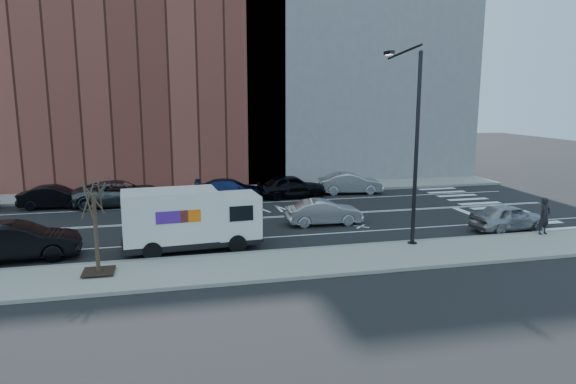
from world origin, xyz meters
name	(u,v)px	position (x,y,z in m)	size (l,w,h in m)	color
ground	(243,219)	(0.00, 0.00, 0.00)	(120.00, 120.00, 0.00)	black
sidewalk_near	(274,265)	(0.00, -8.80, 0.07)	(44.00, 3.60, 0.15)	gray
sidewalk_far	(226,191)	(0.00, 8.80, 0.07)	(44.00, 3.60, 0.15)	gray
curb_near	(266,252)	(0.00, -7.00, 0.08)	(44.00, 0.25, 0.17)	gray
curb_far	(229,195)	(0.00, 7.00, 0.08)	(44.00, 0.25, 0.17)	gray
crosswalk	(486,205)	(16.00, 0.00, 0.00)	(3.00, 14.00, 0.01)	white
road_markings	(243,219)	(0.00, 0.00, 0.00)	(40.00, 8.60, 0.01)	white
bldg_brick	(113,46)	(-8.00, 15.60, 11.00)	(26.00, 10.00, 22.00)	brown
bldg_concrete	(350,27)	(12.00, 15.60, 13.00)	(20.00, 10.00, 26.00)	slate
streetlight	(412,139)	(7.00, -6.91, 5.08)	(0.44, 4.02, 9.34)	black
street_tree	(97,241)	(-7.00, -8.40, 1.45)	(1.20, 1.20, 3.75)	black
fedex_van	(190,219)	(-3.26, -5.60, 1.50)	(6.42, 2.61, 2.87)	black
far_parked_b	(56,197)	(-11.20, 5.64, 0.72)	(1.53, 4.38, 1.44)	black
far_parked_c	(121,193)	(-7.20, 5.44, 0.82)	(2.73, 5.92, 1.65)	#484B4F
far_parked_d	(230,189)	(0.00, 5.99, 0.70)	(1.96, 4.82, 1.40)	#16214F
far_parked_e	(291,186)	(4.22, 5.50, 0.82)	(1.94, 4.82, 1.64)	black
far_parked_f	(350,183)	(8.80, 6.01, 0.76)	(1.61, 4.63, 1.53)	#A8A7AC
driving_sedan	(324,212)	(4.17, -2.36, 0.69)	(1.47, 4.20, 1.38)	#A5A4A9
near_parked_rear_a	(18,242)	(-10.62, -5.39, 0.83)	(1.76, 5.06, 1.67)	black
near_parked_front	(508,217)	(13.33, -5.84, 0.72)	(1.69, 4.21, 1.43)	#9E9DA2
pedestrian	(544,216)	(14.23, -7.40, 1.09)	(0.68, 0.45, 1.87)	black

